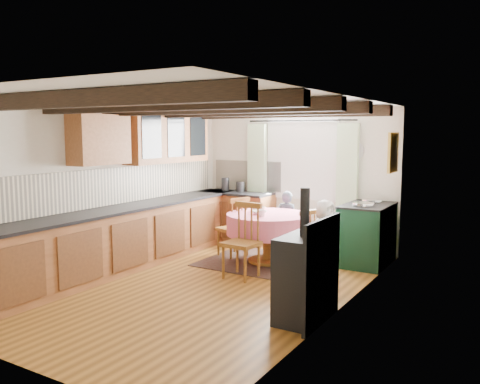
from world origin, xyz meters
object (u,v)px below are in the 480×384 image
Objects in this scene: cup at (262,213)px; aga_range at (367,234)px; chair_near at (241,241)px; child_right at (325,235)px; cast_iron_stove at (304,255)px; dining_table at (268,239)px; chair_right at (316,242)px; child_far at (287,222)px; chair_left at (233,227)px.

aga_range is at bearing 38.68° from cup.
chair_near is 1.00× the size of child_right.
cast_iron_stove is at bearing -49.18° from cup.
dining_table is 1.23× the size of child_right.
chair_right is at bearing -4.77° from dining_table.
cast_iron_stove reaches higher than child_far.
chair_left is 0.94× the size of child_far.
cup is (0.09, -1.03, 0.30)m from child_far.
child_far is (-1.47, 2.63, -0.19)m from cast_iron_stove.
child_far reaches higher than aga_range.
dining_table is at bearing 100.96° from chair_left.
chair_near is 9.82× the size of cup.
chair_near is at bearing -89.17° from cup.
dining_table is 1.44× the size of chair_right.
child_far is 1.00× the size of child_right.
cast_iron_stove is at bearing -87.59° from aga_range.
aga_range is at bearing -14.71° from child_right.
cup is (0.73, -0.36, 0.33)m from chair_left.
cast_iron_stove reaches higher than chair_left.
cup is at bearing 82.80° from chair_left.
chair_near is 1.64m from child_far.
chair_near is 1.21m from chair_left.
cast_iron_stove is 1.37× the size of child_far.
dining_table is 0.89m from child_right.
chair_right is 1.22m from child_far.
chair_right is 0.87× the size of aga_range.
dining_table is 0.79m from child_far.
chair_left is 0.93m from child_far.
chair_left is at bearing 101.72° from chair_right.
aga_range is 9.64× the size of cup.
chair_near is at bearing -127.85° from aga_range.
chair_right is 0.85× the size of child_far.
cast_iron_stove is at bearing -32.63° from chair_near.
child_right is (0.07, 0.14, 0.08)m from chair_right.
cup is at bearing 127.59° from child_right.
chair_left reaches higher than aga_range.
chair_left is at bearing 39.22° from child_far.
chair_near is 0.73× the size of cast_iron_stove.
child_right is at bearing 51.13° from chair_near.
chair_right is at bearing 13.62° from cup.
child_far is (-1.36, 0.02, 0.05)m from aga_range.
chair_near is at bearing 56.34° from chair_left.
chair_right is 8.37× the size of cup.
dining_table is 1.25× the size of aga_range.
cup is (-0.79, -0.19, 0.37)m from chair_right.
cast_iron_stove is 13.47× the size of cup.
chair_left reaches higher than chair_right.
cast_iron_stove is 2.01m from child_right.
child_far reaches higher than cup.
child_right is 9.82× the size of cup.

